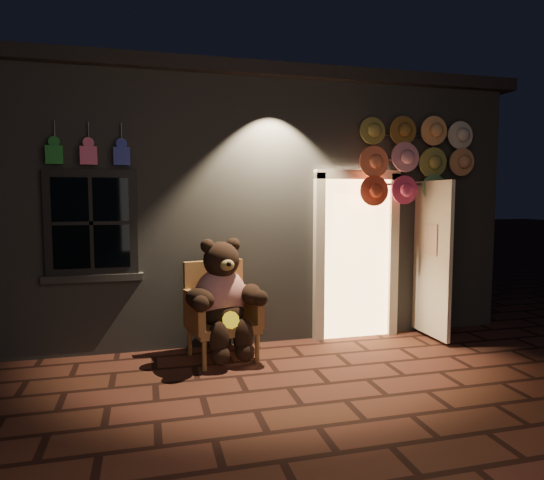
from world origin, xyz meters
name	(u,v)px	position (x,y,z in m)	size (l,w,h in m)	color
ground	(289,388)	(0.00, 0.00, 0.00)	(60.00, 60.00, 0.00)	#51281F
shop_building	(223,203)	(0.00, 3.99, 1.74)	(7.30, 5.95, 3.51)	slate
wicker_armchair	(220,310)	(-0.50, 1.09, 0.55)	(0.86, 0.80, 1.09)	brown
teddy_bear	(223,298)	(-0.49, 0.96, 0.71)	(0.95, 0.81, 1.32)	#AC1312
hat_rack	(416,159)	(2.09, 1.28, 2.33)	(1.63, 0.22, 2.88)	#59595E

